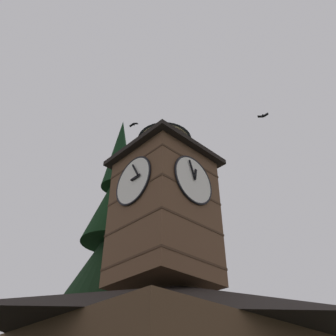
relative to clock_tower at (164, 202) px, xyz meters
The scene contains 4 objects.
clock_tower is the anchor object (origin of this frame).
pine_tree_behind 6.87m from the clock_tower, 102.96° to the right, with size 7.10×7.10×20.47m.
flying_bird_high 6.94m from the clock_tower, 82.96° to the right, with size 0.32×0.62×0.14m.
flying_bird_low 8.16m from the clock_tower, 137.89° to the left, with size 0.38×0.64×0.14m.
Camera 1 is at (11.20, 8.69, 1.77)m, focal length 37.49 mm.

